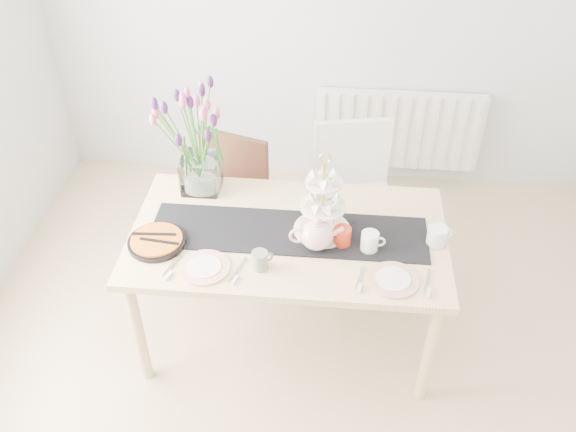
# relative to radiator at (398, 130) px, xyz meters

# --- Properties ---
(room_shell) EXTENTS (4.50, 4.50, 4.50)m
(room_shell) POSITION_rel_radiator_xyz_m (-0.50, -2.19, 0.85)
(room_shell) COLOR tan
(room_shell) RESTS_ON ground
(radiator) EXTENTS (1.20, 0.08, 0.60)m
(radiator) POSITION_rel_radiator_xyz_m (0.00, 0.00, 0.00)
(radiator) COLOR white
(radiator) RESTS_ON room_shell
(dining_table) EXTENTS (1.60, 0.90, 0.75)m
(dining_table) POSITION_rel_radiator_xyz_m (-0.66, -1.56, 0.22)
(dining_table) COLOR tan
(dining_table) RESTS_ON ground
(chair_brown) EXTENTS (0.56, 0.56, 0.89)m
(chair_brown) POSITION_rel_radiator_xyz_m (-1.08, -1.00, 0.07)
(chair_brown) COLOR #3C1F16
(chair_brown) RESTS_ON ground
(chair_white) EXTENTS (0.55, 0.55, 0.95)m
(chair_white) POSITION_rel_radiator_xyz_m (-0.32, -0.87, 0.10)
(chair_white) COLOR white
(chair_white) RESTS_ON ground
(table_runner) EXTENTS (1.40, 0.35, 0.01)m
(table_runner) POSITION_rel_radiator_xyz_m (-0.66, -1.56, 0.30)
(table_runner) COLOR black
(table_runner) RESTS_ON dining_table
(tulip_vase) EXTENTS (0.73, 0.73, 0.63)m
(tulip_vase) POSITION_rel_radiator_xyz_m (-1.17, -1.22, 0.70)
(tulip_vase) COLOR silver
(tulip_vase) RESTS_ON dining_table
(cake_stand) EXTENTS (0.29, 0.29, 0.42)m
(cake_stand) POSITION_rel_radiator_xyz_m (-0.49, -1.54, 0.42)
(cake_stand) COLOR gold
(cake_stand) RESTS_ON dining_table
(teapot) EXTENTS (0.29, 0.24, 0.17)m
(teapot) POSITION_rel_radiator_xyz_m (-0.51, -1.66, 0.38)
(teapot) COLOR silver
(teapot) RESTS_ON dining_table
(cream_jug) EXTENTS (0.12, 0.12, 0.10)m
(cream_jug) POSITION_rel_radiator_xyz_m (0.08, -1.58, 0.35)
(cream_jug) COLOR white
(cream_jug) RESTS_ON dining_table
(tart_tin) EXTENTS (0.29, 0.29, 0.03)m
(tart_tin) POSITION_rel_radiator_xyz_m (-1.30, -1.71, 0.32)
(tart_tin) COLOR black
(tart_tin) RESTS_ON dining_table
(mug_grey) EXTENTS (0.11, 0.11, 0.09)m
(mug_grey) POSITION_rel_radiator_xyz_m (-0.77, -1.83, 0.35)
(mug_grey) COLOR gray
(mug_grey) RESTS_ON dining_table
(mug_white) EXTENTS (0.09, 0.09, 0.10)m
(mug_white) POSITION_rel_radiator_xyz_m (-0.25, -1.65, 0.35)
(mug_white) COLOR white
(mug_white) RESTS_ON dining_table
(mug_orange) EXTENTS (0.11, 0.11, 0.10)m
(mug_orange) POSITION_rel_radiator_xyz_m (-0.39, -1.63, 0.35)
(mug_orange) COLOR red
(mug_orange) RESTS_ON dining_table
(plate_left) EXTENTS (0.31, 0.31, 0.01)m
(plate_left) POSITION_rel_radiator_xyz_m (-1.03, -1.86, 0.31)
(plate_left) COLOR silver
(plate_left) RESTS_ON dining_table
(plate_right) EXTENTS (0.28, 0.28, 0.01)m
(plate_right) POSITION_rel_radiator_xyz_m (-0.14, -1.86, 0.31)
(plate_right) COLOR silver
(plate_right) RESTS_ON dining_table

